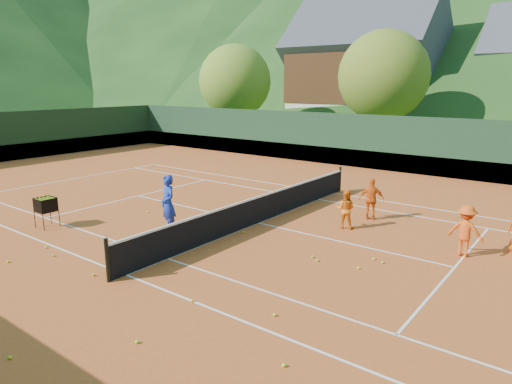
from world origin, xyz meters
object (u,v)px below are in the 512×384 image
Objects in this scene: student_d at (466,231)px; ball_hopper at (46,205)px; chalet_left at (364,73)px; student_a at (345,209)px; tennis_net at (258,209)px; coach at (168,204)px; student_b at (372,199)px.

student_d is 12.95m from ball_hopper.
chalet_left is (-4.69, 34.61, 4.88)m from ball_hopper.
student_a reaches higher than tennis_net.
ball_hopper is at bearing -139.03° from tennis_net.
coach is 4.16m from ball_hopper.
chalet_left is at bearing -82.10° from student_a.
coach is at bearing -75.75° from chalet_left.
coach is 0.15× the size of tennis_net.
tennis_net is 12.07× the size of ball_hopper.
student_b is 30.52m from chalet_left.
tennis_net is (1.75, 2.47, -0.43)m from coach.
chalet_left is at bearing 97.72° from ball_hopper.
student_d is 6.44m from tennis_net.
coach reaches higher than student_d.
student_a is 31.73m from chalet_left.
coach is 33.82m from chalet_left.
coach is 1.29× the size of student_d.
student_a is 1.48m from student_b.
coach is at bearing 25.50° from student_b.
student_b is at bearing 68.26° from coach.
student_b is at bearing 43.88° from tennis_net.
coach is 1.85× the size of ball_hopper.
ball_hopper is 0.07× the size of chalet_left.
coach reaches higher than student_b.
chalet_left is at bearing 108.43° from tennis_net.
ball_hopper is (-11.66, -5.63, 0.03)m from student_d.
coach is 3.06m from tennis_net.
coach is 6.98m from student_b.
student_d is (8.11, 3.48, -0.21)m from coach.
tennis_net is (-2.60, -1.31, -0.14)m from student_a.
student_a is 0.11× the size of tennis_net.
coach is 0.13× the size of chalet_left.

